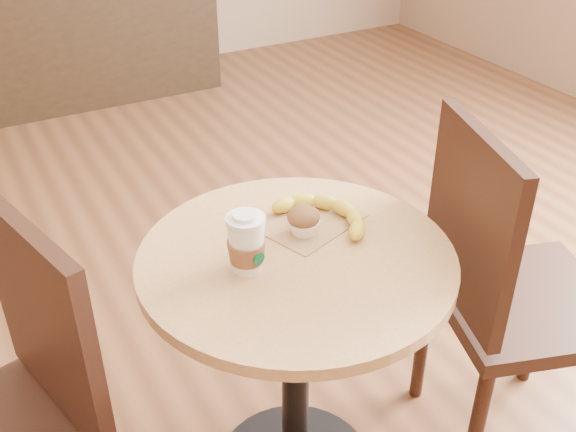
# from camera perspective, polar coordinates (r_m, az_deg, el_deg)

# --- Properties ---
(cafe_table) EXTENTS (0.72, 0.72, 0.75)m
(cafe_table) POSITION_cam_1_polar(r_m,az_deg,el_deg) (1.64, 0.67, -9.24)
(cafe_table) COLOR black
(cafe_table) RESTS_ON ground
(chair_left) EXTENTS (0.52, 0.52, 0.98)m
(chair_left) POSITION_cam_1_polar(r_m,az_deg,el_deg) (1.54, -22.74, -16.32)
(chair_left) COLOR black
(chair_left) RESTS_ON ground
(chair_right) EXTENTS (0.55, 0.55, 1.00)m
(chair_right) POSITION_cam_1_polar(r_m,az_deg,el_deg) (1.83, 17.87, -5.92)
(chair_right) COLOR black
(chair_right) RESTS_ON ground
(service_counter) EXTENTS (2.30, 0.65, 1.04)m
(service_counter) POSITION_cam_1_polar(r_m,az_deg,el_deg) (4.39, -21.48, 15.32)
(service_counter) COLOR black
(service_counter) RESTS_ON ground
(kraft_bag) EXTENTS (0.29, 0.25, 0.00)m
(kraft_bag) POSITION_cam_1_polar(r_m,az_deg,el_deg) (1.63, 1.87, -0.45)
(kraft_bag) COLOR #977149
(kraft_bag) RESTS_ON cafe_table
(coffee_cup) EXTENTS (0.09, 0.09, 0.14)m
(coffee_cup) POSITION_cam_1_polar(r_m,az_deg,el_deg) (1.43, -3.54, -2.47)
(coffee_cup) COLOR white
(coffee_cup) RESTS_ON cafe_table
(muffin) EXTENTS (0.08, 0.08, 0.07)m
(muffin) POSITION_cam_1_polar(r_m,az_deg,el_deg) (1.56, 1.32, -0.41)
(muffin) COLOR white
(muffin) RESTS_ON kraft_bag
(banana) EXTENTS (0.27, 0.30, 0.04)m
(banana) POSITION_cam_1_polar(r_m,az_deg,el_deg) (1.61, 3.06, -0.00)
(banana) COLOR gold
(banana) RESTS_ON kraft_bag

